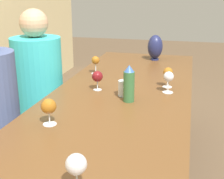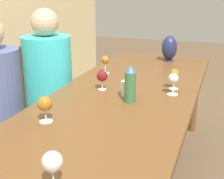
% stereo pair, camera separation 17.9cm
% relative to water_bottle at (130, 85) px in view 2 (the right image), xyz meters
% --- Properties ---
extents(dining_table, '(2.80, 0.90, 0.75)m').
position_rel_water_bottle_xyz_m(dining_table, '(0.04, 0.08, -0.17)').
color(dining_table, brown).
rests_on(dining_table, ground_plane).
extents(water_bottle, '(0.07, 0.07, 0.23)m').
position_rel_water_bottle_xyz_m(water_bottle, '(0.00, 0.00, 0.00)').
color(water_bottle, '#336638').
rests_on(water_bottle, dining_table).
extents(water_tumbler, '(0.07, 0.07, 0.10)m').
position_rel_water_bottle_xyz_m(water_tumbler, '(0.09, 0.05, -0.06)').
color(water_tumbler, silver).
rests_on(water_tumbler, dining_table).
extents(vase, '(0.14, 0.14, 0.24)m').
position_rel_water_bottle_xyz_m(vase, '(1.18, -0.02, 0.01)').
color(vase, '#1E234C').
rests_on(vase, dining_table).
extents(wine_glass_0, '(0.08, 0.08, 0.14)m').
position_rel_water_bottle_xyz_m(wine_glass_0, '(-0.43, 0.32, -0.01)').
color(wine_glass_0, silver).
rests_on(wine_glass_0, dining_table).
extents(wine_glass_1, '(0.07, 0.07, 0.14)m').
position_rel_water_bottle_xyz_m(wine_glass_1, '(-0.90, 0.00, -0.01)').
color(wine_glass_1, silver).
rests_on(wine_glass_1, dining_table).
extents(wine_glass_3, '(0.07, 0.07, 0.14)m').
position_rel_water_bottle_xyz_m(wine_glass_3, '(0.34, -0.20, -0.01)').
color(wine_glass_3, silver).
rests_on(wine_glass_3, dining_table).
extents(wine_glass_4, '(0.07, 0.07, 0.13)m').
position_rel_water_bottle_xyz_m(wine_glass_4, '(0.17, 0.25, -0.02)').
color(wine_glass_4, silver).
rests_on(wine_glass_4, dining_table).
extents(wine_glass_5, '(0.07, 0.07, 0.14)m').
position_rel_water_bottle_xyz_m(wine_glass_5, '(0.23, -0.22, -0.01)').
color(wine_glass_5, silver).
rests_on(wine_glass_5, dining_table).
extents(wine_glass_6, '(0.07, 0.07, 0.14)m').
position_rel_water_bottle_xyz_m(wine_glass_6, '(0.57, 0.38, -0.01)').
color(wine_glass_6, silver).
rests_on(wine_glass_6, dining_table).
extents(chair_far, '(0.44, 0.44, 0.97)m').
position_rel_water_bottle_xyz_m(chair_far, '(0.36, 0.86, -0.34)').
color(chair_far, brown).
rests_on(chair_far, ground_plane).
extents(person_far, '(0.38, 0.38, 1.26)m').
position_rel_water_bottle_xyz_m(person_far, '(0.36, 0.77, -0.19)').
color(person_far, '#2D2D38').
rests_on(person_far, ground_plane).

